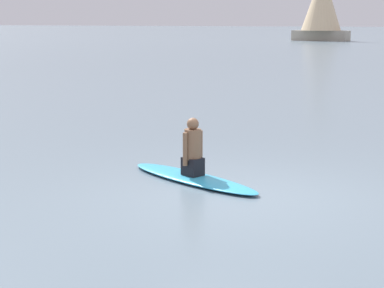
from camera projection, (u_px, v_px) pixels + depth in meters
The scene contains 4 objects.
ground_plane at pixel (238, 196), 9.23m from camera, with size 400.00×400.00×0.00m, color slate.
surfboard at pixel (193, 178), 10.08m from camera, with size 2.69×0.61×0.09m, color #339EC6.
person_paddler at pixel (193, 149), 9.99m from camera, with size 0.37×0.38×0.90m.
sailboat_far_right at pixel (322, 3), 72.89m from camera, with size 6.63×5.32×8.75m.
Camera 1 is at (-2.38, 8.63, 2.47)m, focal length 60.86 mm.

